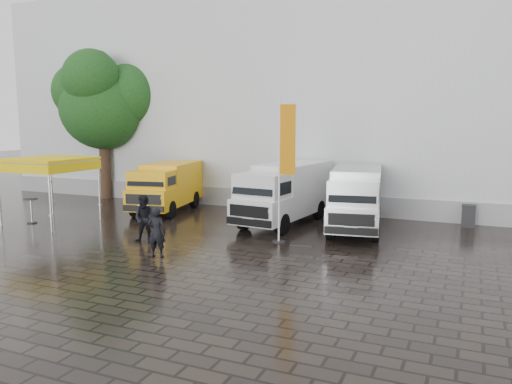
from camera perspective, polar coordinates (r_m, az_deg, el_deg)
ground at (r=18.35m, az=-1.57°, el=-6.40°), size 120.00×120.00×0.00m
exhibition_hall at (r=32.59m, az=13.97°, el=10.34°), size 44.00×16.00×12.00m
hall_plinth at (r=25.00m, az=10.41°, el=-1.46°), size 44.00×0.15×1.00m
van_yellow at (r=25.78m, az=-10.20°, el=0.47°), size 2.98×5.60×2.45m
van_white at (r=22.39m, az=3.24°, el=-0.25°), size 2.71×6.40×2.69m
van_silver at (r=21.50m, az=11.34°, el=-0.89°), size 2.93×6.20×2.58m
canopy_tent at (r=24.25m, az=-22.67°, el=3.17°), size 3.18×3.18×2.97m
flagpole at (r=18.67m, az=3.20°, el=3.39°), size 0.88×0.50×5.43m
tree at (r=31.31m, az=-17.10°, el=9.82°), size 4.97×4.97×8.92m
cocktail_table at (r=24.79m, az=-24.29°, el=-1.98°), size 0.60×0.60×1.13m
wheelie_bin at (r=23.74m, az=23.12°, el=-2.50°), size 0.59×0.59×0.98m
person_front at (r=17.29m, az=-11.29°, el=-4.53°), size 0.71×0.55×1.71m
person_tent at (r=19.44m, az=-12.57°, el=-3.02°), size 1.05×0.92×1.81m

